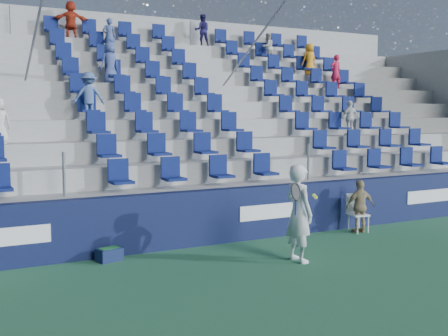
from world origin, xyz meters
name	(u,v)px	position (x,y,z in m)	size (l,w,h in m)	color
ground	(290,282)	(0.00, 0.00, 0.00)	(70.00, 70.00, 0.00)	#2A633F
sponsor_wall	(209,217)	(0.00, 3.15, 0.60)	(24.00, 0.32, 1.20)	#10173D
grandstand	(133,138)	(-0.01, 8.24, 2.14)	(24.00, 8.17, 6.63)	#A6A5A0
tennis_player	(299,213)	(0.90, 1.03, 0.95)	(0.69, 0.71, 1.90)	silver
line_judge_chair	(356,210)	(3.74, 2.65, 0.53)	(0.46, 0.48, 0.93)	white
line_judge	(360,206)	(3.74, 2.50, 0.64)	(0.75, 0.31, 1.28)	tan
ball_bin	(109,254)	(-2.35, 2.75, 0.14)	(0.53, 0.42, 0.27)	#111B3E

